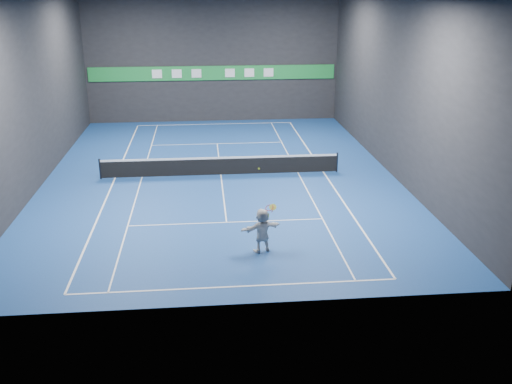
{
  "coord_description": "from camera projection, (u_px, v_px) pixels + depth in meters",
  "views": [
    {
      "loc": [
        -0.87,
        -28.56,
        9.38
      ],
      "look_at": [
        1.2,
        -6.89,
        1.5
      ],
      "focal_mm": 40.0,
      "sensor_mm": 36.0,
      "label": 1
    }
  ],
  "objects": [
    {
      "name": "player",
      "position": [
        262.0,
        230.0,
        21.14
      ],
      "size": [
        1.65,
        0.99,
        1.7
      ],
      "primitive_type": "imported",
      "rotation": [
        0.0,
        0.0,
        3.47
      ],
      "color": "silver",
      "rests_on": "ground"
    },
    {
      "name": "baseline_far",
      "position": [
        215.0,
        124.0,
        41.14
      ],
      "size": [
        10.98,
        0.08,
        0.01
      ],
      "primitive_type": "cube",
      "color": "white",
      "rests_on": "ground"
    },
    {
      "name": "sideline_singles_left",
      "position": [
        142.0,
        178.0,
        29.64
      ],
      "size": [
        0.06,
        23.78,
        0.01
      ],
      "primitive_type": "cube",
      "color": "white",
      "rests_on": "ground"
    },
    {
      "name": "tennis_net",
      "position": [
        221.0,
        165.0,
        29.82
      ],
      "size": [
        12.5,
        0.1,
        1.07
      ],
      "color": "black",
      "rests_on": "ground"
    },
    {
      "name": "tennis_racket",
      "position": [
        270.0,
        209.0,
        20.92
      ],
      "size": [
        0.52,
        0.39,
        0.59
      ],
      "color": "#B11212",
      "rests_on": "player"
    },
    {
      "name": "tennis_ball",
      "position": [
        259.0,
        169.0,
        20.56
      ],
      "size": [
        0.07,
        0.07,
        0.07
      ],
      "primitive_type": "sphere",
      "color": "#BCD122",
      "rests_on": "player"
    },
    {
      "name": "baseline_near",
      "position": [
        234.0,
        287.0,
        18.88
      ],
      "size": [
        10.98,
        0.08,
        0.01
      ],
      "primitive_type": "cube",
      "color": "white",
      "rests_on": "ground"
    },
    {
      "name": "sponsor_banner",
      "position": [
        213.0,
        73.0,
        40.92
      ],
      "size": [
        17.64,
        0.11,
        1.0
      ],
      "color": "#1F913B",
      "rests_on": "wall_back"
    },
    {
      "name": "center_service_line",
      "position": [
        221.0,
        175.0,
        30.01
      ],
      "size": [
        0.06,
        12.8,
        0.01
      ],
      "primitive_type": "cube",
      "color": "white",
      "rests_on": "ground"
    },
    {
      "name": "wall_back",
      "position": [
        213.0,
        59.0,
        40.65
      ],
      "size": [
        18.0,
        0.1,
        9.0
      ],
      "primitive_type": "cube",
      "color": "black",
      "rests_on": "ground"
    },
    {
      "name": "service_line_far",
      "position": [
        217.0,
        144.0,
        36.0
      ],
      "size": [
        8.23,
        0.06,
        0.01
      ],
      "primitive_type": "cube",
      "color": "white",
      "rests_on": "ground"
    },
    {
      "name": "sideline_doubles_right",
      "position": [
        323.0,
        172.0,
        30.5
      ],
      "size": [
        0.08,
        23.78,
        0.01
      ],
      "primitive_type": "cube",
      "color": "white",
      "rests_on": "ground"
    },
    {
      "name": "ground",
      "position": [
        221.0,
        175.0,
        30.01
      ],
      "size": [
        26.0,
        26.0,
        0.0
      ],
      "primitive_type": "plane",
      "color": "navy",
      "rests_on": "ground"
    },
    {
      "name": "wall_right",
      "position": [
        394.0,
        87.0,
        29.28
      ],
      "size": [
        0.1,
        26.0,
        9.0
      ],
      "primitive_type": "cube",
      "color": "black",
      "rests_on": "ground"
    },
    {
      "name": "sideline_singles_right",
      "position": [
        298.0,
        173.0,
        30.37
      ],
      "size": [
        0.06,
        23.78,
        0.01
      ],
      "primitive_type": "cube",
      "color": "white",
      "rests_on": "ground"
    },
    {
      "name": "sideline_doubles_left",
      "position": [
        115.0,
        178.0,
        29.52
      ],
      "size": [
        0.08,
        23.78,
        0.01
      ],
      "primitive_type": "cube",
      "color": "white",
      "rests_on": "ground"
    },
    {
      "name": "wall_front",
      "position": [
        235.0,
        167.0,
        16.31
      ],
      "size": [
        18.0,
        0.1,
        9.0
      ],
      "primitive_type": "cube",
      "color": "black",
      "rests_on": "ground"
    },
    {
      "name": "wall_left",
      "position": [
        34.0,
        93.0,
        27.67
      ],
      "size": [
        0.1,
        26.0,
        9.0
      ],
      "primitive_type": "cube",
      "color": "black",
      "rests_on": "ground"
    },
    {
      "name": "service_line_near",
      "position": [
        227.0,
        222.0,
        24.02
      ],
      "size": [
        8.23,
        0.06,
        0.01
      ],
      "primitive_type": "cube",
      "color": "white",
      "rests_on": "ground"
    }
  ]
}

